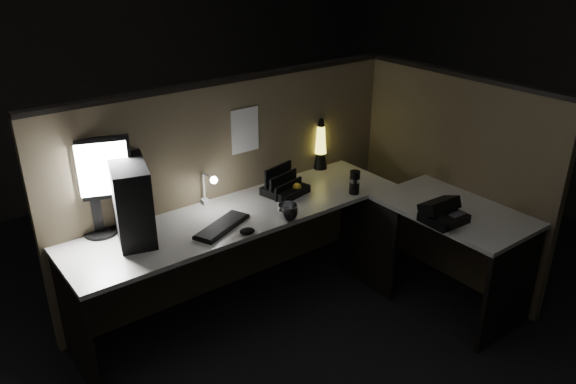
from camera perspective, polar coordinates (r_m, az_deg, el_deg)
floor at (r=3.71m, az=2.88°, el=-14.96°), size 6.00×6.00×0.00m
room_shell at (r=2.96m, az=3.54°, el=10.01°), size 6.00×6.00×6.00m
partition_back at (r=3.97m, az=-5.54°, el=0.45°), size 2.66×0.06×1.50m
partition_right at (r=4.25m, az=16.12°, el=1.22°), size 0.06×1.66×1.50m
desk at (r=3.64m, az=2.69°, el=-4.76°), size 2.60×1.60×0.73m
pc_tower at (r=3.39m, az=-15.62°, el=-0.81°), size 0.32×0.48×0.47m
monitor at (r=3.44m, az=-19.29°, el=1.40°), size 0.45×0.21×0.60m
keyboard at (r=3.47m, az=-6.73°, el=-3.50°), size 0.43×0.29×0.02m
mouse at (r=3.39m, az=-4.16°, el=-3.98°), size 0.11×0.10×0.04m
clip_lamp at (r=3.68m, az=-8.02°, el=0.44°), size 0.05×0.19×0.24m
organizer at (r=3.89m, az=-0.40°, el=0.52°), size 0.32×0.29×0.21m
lava_lamp at (r=4.29m, az=3.33°, el=4.48°), size 0.11×0.11×0.39m
travel_mug at (r=3.90m, az=6.78°, el=0.98°), size 0.07×0.07×0.17m
steel_mug at (r=3.52m, az=-0.03°, el=-2.06°), size 0.17×0.17×0.10m
figurine at (r=3.87m, az=0.91°, el=0.48°), size 0.06×0.06×0.06m
pinned_paper at (r=3.83m, az=-4.39°, el=6.25°), size 0.22×0.00×0.31m
desk_phone at (r=3.64m, az=15.37°, el=-2.04°), size 0.26×0.27×0.15m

